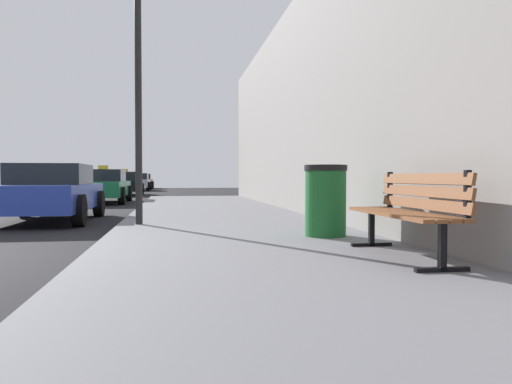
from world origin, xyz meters
TOP-DOWN VIEW (x-y plane):
  - sidewalk at (4.00, 0.00)m, footprint 4.00×32.00m
  - building_wall at (6.20, 0.00)m, footprint 0.70×32.00m
  - bench at (5.39, -1.46)m, footprint 0.53×1.90m
  - trash_bin at (5.08, 0.45)m, footprint 0.60×0.60m
  - street_lamp at (2.37, 2.69)m, footprint 0.36×0.36m
  - car_blue at (0.26, 5.35)m, footprint 1.96×4.14m
  - car_green at (0.31, 13.44)m, footprint 1.92×4.58m
  - car_black at (0.31, 21.84)m, footprint 1.93×4.41m
  - car_silver at (0.33, 31.34)m, footprint 1.93×4.59m
  - car_red at (0.23, 37.76)m, footprint 2.00×4.17m

SIDE VIEW (x-z plane):
  - sidewalk at x=4.00m, z-range 0.00..0.15m
  - car_blue at x=0.26m, z-range 0.01..1.28m
  - car_red at x=0.23m, z-range 0.01..1.28m
  - car_black at x=0.31m, z-range -0.07..1.36m
  - car_green at x=0.31m, z-range -0.07..1.36m
  - car_silver at x=0.33m, z-range -0.07..1.36m
  - trash_bin at x=5.08m, z-range 0.15..1.15m
  - bench at x=5.39m, z-range 0.22..1.11m
  - building_wall at x=6.20m, z-range 0.00..5.28m
  - street_lamp at x=2.37m, z-range 0.98..5.69m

